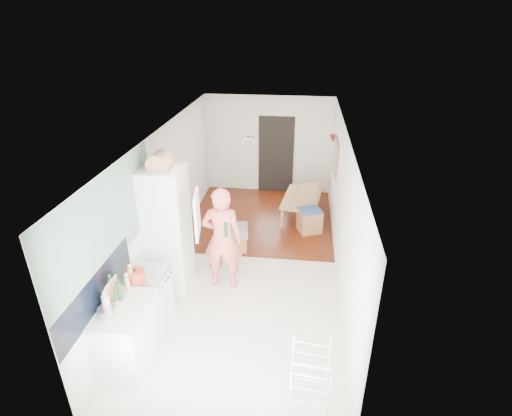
% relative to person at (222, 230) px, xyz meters
% --- Properties ---
extents(room_shell, '(3.20, 7.00, 2.50)m').
position_rel_person_xyz_m(room_shell, '(0.37, 0.70, 0.17)').
color(room_shell, silver).
rests_on(room_shell, ground).
extents(floor, '(3.20, 7.00, 0.01)m').
position_rel_person_xyz_m(floor, '(0.37, 0.70, -1.08)').
color(floor, beige).
rests_on(floor, ground).
extents(wood_floor_overlay, '(3.20, 3.30, 0.01)m').
position_rel_person_xyz_m(wood_floor_overlay, '(0.37, 2.55, -1.08)').
color(wood_floor_overlay, '#5F1D0C').
rests_on(wood_floor_overlay, room_shell).
extents(sage_wall_panel, '(0.02, 3.00, 1.30)m').
position_rel_person_xyz_m(sage_wall_panel, '(-1.22, -1.30, 0.77)').
color(sage_wall_panel, gray).
rests_on(sage_wall_panel, room_shell).
extents(tile_splashback, '(0.02, 1.90, 0.50)m').
position_rel_person_xyz_m(tile_splashback, '(-1.21, -1.85, 0.07)').
color(tile_splashback, black).
rests_on(tile_splashback, room_shell).
extents(doorway_recess, '(0.90, 0.04, 2.00)m').
position_rel_person_xyz_m(doorway_recess, '(0.57, 4.18, -0.08)').
color(doorway_recess, black).
rests_on(doorway_recess, room_shell).
extents(base_cabinet, '(0.60, 0.90, 0.86)m').
position_rel_person_xyz_m(base_cabinet, '(-0.93, -1.85, -0.65)').
color(base_cabinet, white).
rests_on(base_cabinet, room_shell).
extents(worktop, '(0.62, 0.92, 0.06)m').
position_rel_person_xyz_m(worktop, '(-0.93, -1.85, -0.19)').
color(worktop, beige).
rests_on(worktop, room_shell).
extents(range_cooker, '(0.60, 0.60, 0.88)m').
position_rel_person_xyz_m(range_cooker, '(-0.93, -1.10, -0.64)').
color(range_cooker, white).
rests_on(range_cooker, room_shell).
extents(cooker_top, '(0.60, 0.60, 0.04)m').
position_rel_person_xyz_m(cooker_top, '(-0.93, -1.10, -0.18)').
color(cooker_top, '#B2B2B5').
rests_on(cooker_top, room_shell).
extents(fridge_housing, '(0.66, 0.66, 2.15)m').
position_rel_person_xyz_m(fridge_housing, '(-0.90, -0.08, -0.01)').
color(fridge_housing, white).
rests_on(fridge_housing, room_shell).
extents(fridge_door, '(0.14, 0.56, 0.70)m').
position_rel_person_xyz_m(fridge_door, '(-0.29, -0.38, 0.47)').
color(fridge_door, white).
rests_on(fridge_door, room_shell).
extents(fridge_interior, '(0.02, 0.52, 0.66)m').
position_rel_person_xyz_m(fridge_interior, '(-0.59, -0.08, 0.47)').
color(fridge_interior, white).
rests_on(fridge_interior, room_shell).
extents(pinboard, '(0.03, 0.90, 0.70)m').
position_rel_person_xyz_m(pinboard, '(1.95, 2.60, 0.47)').
color(pinboard, tan).
rests_on(pinboard, room_shell).
extents(pinboard_frame, '(0.00, 0.94, 0.74)m').
position_rel_person_xyz_m(pinboard_frame, '(1.94, 2.60, 0.47)').
color(pinboard_frame, '#AA7942').
rests_on(pinboard_frame, room_shell).
extents(wall_sconce, '(0.18, 0.18, 0.16)m').
position_rel_person_xyz_m(wall_sconce, '(1.91, 3.25, 0.67)').
color(wall_sconce, maroon).
rests_on(wall_sconce, room_shell).
extents(person, '(0.81, 0.55, 2.17)m').
position_rel_person_xyz_m(person, '(0.00, 0.00, 0.00)').
color(person, '#E86659').
rests_on(person, floor).
extents(dining_table, '(0.82, 1.29, 0.43)m').
position_rel_person_xyz_m(dining_table, '(1.31, 2.74, -0.87)').
color(dining_table, '#AA7942').
rests_on(dining_table, floor).
extents(dining_chair, '(0.58, 0.58, 1.06)m').
position_rel_person_xyz_m(dining_chair, '(1.47, 2.08, -0.55)').
color(dining_chair, '#AA7942').
rests_on(dining_chair, floor).
extents(stool, '(0.35, 0.35, 0.37)m').
position_rel_person_xyz_m(stool, '(0.09, 1.09, -0.90)').
color(stool, '#AA7942').
rests_on(stool, floor).
extents(grey_drape, '(0.47, 0.47, 0.18)m').
position_rel_person_xyz_m(grey_drape, '(0.06, 1.10, -0.62)').
color(grey_drape, gray).
rests_on(grey_drape, stool).
extents(drying_rack, '(0.50, 0.46, 0.88)m').
position_rel_person_xyz_m(drying_rack, '(1.48, -2.28, -0.64)').
color(drying_rack, white).
rests_on(drying_rack, floor).
extents(bread_bin, '(0.36, 0.34, 0.19)m').
position_rel_person_xyz_m(bread_bin, '(-0.89, -0.10, 1.16)').
color(bread_bin, tan).
rests_on(bread_bin, fridge_housing).
extents(red_casserole, '(0.31, 0.31, 0.15)m').
position_rel_person_xyz_m(red_casserole, '(-0.98, -1.27, -0.09)').
color(red_casserole, red).
rests_on(red_casserole, cooker_top).
extents(steel_pan, '(0.26, 0.26, 0.11)m').
position_rel_person_xyz_m(steel_pan, '(-1.04, -2.01, -0.11)').
color(steel_pan, '#B2B2B5').
rests_on(steel_pan, worktop).
extents(held_bottle, '(0.06, 0.06, 0.27)m').
position_rel_person_xyz_m(held_bottle, '(0.09, -0.10, 0.08)').
color(held_bottle, '#1C421F').
rests_on(held_bottle, person).
extents(bottle_a, '(0.10, 0.10, 0.33)m').
position_rel_person_xyz_m(bottle_a, '(-1.09, -1.73, 0.00)').
color(bottle_a, '#1C421F').
rests_on(bottle_a, worktop).
extents(bottle_b, '(0.08, 0.08, 0.27)m').
position_rel_person_xyz_m(bottle_b, '(-1.01, -1.70, -0.03)').
color(bottle_b, '#1C421F').
rests_on(bottle_b, worktop).
extents(bottle_c, '(0.11, 0.11, 0.23)m').
position_rel_person_xyz_m(bottle_c, '(-1.07, -1.94, -0.05)').
color(bottle_c, beige).
rests_on(bottle_c, worktop).
extents(pepper_mill_front, '(0.07, 0.07, 0.23)m').
position_rel_person_xyz_m(pepper_mill_front, '(-0.98, -1.52, -0.05)').
color(pepper_mill_front, tan).
rests_on(pepper_mill_front, worktop).
extents(pepper_mill_back, '(0.07, 0.07, 0.23)m').
position_rel_person_xyz_m(pepper_mill_back, '(-1.01, -1.33, -0.05)').
color(pepper_mill_back, tan).
rests_on(pepper_mill_back, worktop).
extents(chopping_boards, '(0.07, 0.27, 0.37)m').
position_rel_person_xyz_m(chopping_boards, '(-1.07, -1.82, 0.02)').
color(chopping_boards, tan).
rests_on(chopping_boards, worktop).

